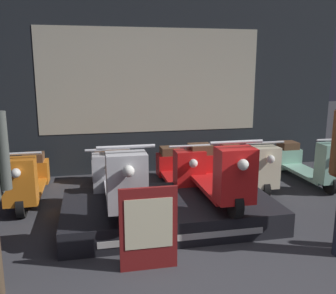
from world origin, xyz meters
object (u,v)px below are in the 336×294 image
(scooter_display_right, at_px, (216,173))
(scooter_backrow_4, at_px, (308,162))
(price_sign_board, at_px, (149,229))
(scooter_backrow_3, at_px, (246,166))
(scooter_display_left, at_px, (122,178))
(scooter_backrow_1, at_px, (106,174))
(scooter_backrow_2, at_px, (179,170))
(scooter_backrow_0, at_px, (28,179))

(scooter_display_right, xyz_separation_m, scooter_backrow_4, (1.92, 1.14, -0.27))
(price_sign_board, bearing_deg, scooter_backrow_3, 48.73)
(scooter_display_left, relative_size, scooter_backrow_4, 1.00)
(scooter_backrow_4, height_order, price_sign_board, scooter_backrow_4)
(scooter_display_right, bearing_deg, scooter_backrow_1, 136.81)
(scooter_backrow_2, height_order, scooter_backrow_3, same)
(scooter_backrow_1, bearing_deg, scooter_display_right, -43.19)
(scooter_backrow_2, xyz_separation_m, price_sign_board, (-0.78, -2.07, 0.08))
(scooter_backrow_1, distance_m, price_sign_board, 2.09)
(scooter_backrow_0, bearing_deg, scooter_display_left, -44.27)
(scooter_backrow_3, bearing_deg, scooter_backrow_2, 180.00)
(scooter_display_right, height_order, scooter_backrow_4, scooter_display_right)
(scooter_backrow_3, bearing_deg, scooter_backrow_1, 180.00)
(scooter_backrow_0, xyz_separation_m, scooter_backrow_2, (2.09, 0.00, 0.00))
(scooter_display_right, relative_size, scooter_backrow_1, 1.00)
(scooter_backrow_2, height_order, scooter_backrow_4, same)
(scooter_backrow_0, distance_m, scooter_backrow_1, 1.04)
(scooter_backrow_3, bearing_deg, scooter_backrow_4, 0.00)
(scooter_backrow_2, bearing_deg, scooter_backrow_0, 180.00)
(price_sign_board, bearing_deg, scooter_backrow_1, 97.35)
(scooter_display_left, height_order, scooter_backrow_4, scooter_display_left)
(scooter_backrow_0, height_order, scooter_backrow_4, same)
(scooter_backrow_1, bearing_deg, scooter_backrow_0, 180.00)
(scooter_backrow_2, bearing_deg, scooter_backrow_3, 0.00)
(scooter_backrow_1, bearing_deg, scooter_backrow_2, 0.00)
(scooter_backrow_1, height_order, scooter_backrow_4, same)
(scooter_backrow_0, xyz_separation_m, scooter_backrow_4, (4.18, 0.00, 0.00))
(scooter_display_left, bearing_deg, price_sign_board, -81.10)
(scooter_display_right, bearing_deg, scooter_backrow_2, 98.30)
(scooter_backrow_0, bearing_deg, scooter_backrow_2, 0.00)
(scooter_backrow_4, bearing_deg, scooter_backrow_0, 180.00)
(scooter_display_left, relative_size, scooter_backrow_2, 1.00)
(scooter_backrow_0, bearing_deg, scooter_backrow_3, 0.00)
(scooter_display_left, height_order, price_sign_board, scooter_display_left)
(scooter_backrow_0, bearing_deg, scooter_display_right, -26.74)
(scooter_backrow_0, xyz_separation_m, scooter_backrow_1, (1.04, 0.00, 0.00))
(scooter_backrow_4, xyz_separation_m, price_sign_board, (-2.86, -2.07, 0.08))
(scooter_backrow_2, xyz_separation_m, scooter_backrow_4, (2.09, 0.00, 0.00))
(scooter_backrow_2, relative_size, price_sign_board, 2.12)
(scooter_backrow_0, bearing_deg, scooter_backrow_1, 0.00)
(scooter_backrow_1, bearing_deg, scooter_backrow_4, 0.00)
(scooter_backrow_3, relative_size, scooter_backrow_4, 1.00)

